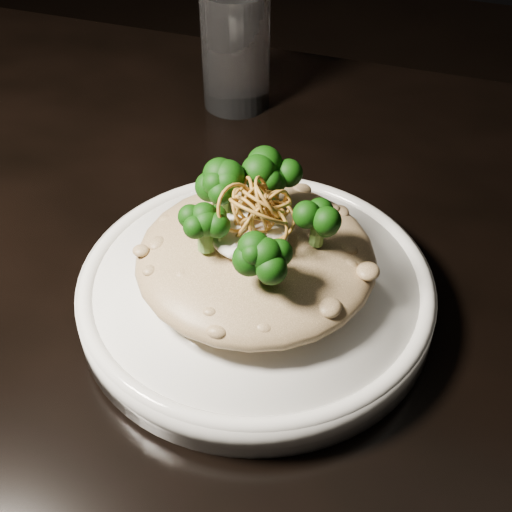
{
  "coord_description": "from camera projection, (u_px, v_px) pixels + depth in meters",
  "views": [
    {
      "loc": [
        0.21,
        -0.42,
        1.17
      ],
      "look_at": [
        0.09,
        -0.04,
        0.81
      ],
      "focal_mm": 50.0,
      "sensor_mm": 36.0,
      "label": 1
    }
  ],
  "objects": [
    {
      "name": "plate",
      "position": [
        256.0,
        294.0,
        0.57
      ],
      "size": [
        0.28,
        0.28,
        0.03
      ],
      "primitive_type": "cylinder",
      "color": "white",
      "rests_on": "table"
    },
    {
      "name": "risotto",
      "position": [
        256.0,
        258.0,
        0.55
      ],
      "size": [
        0.19,
        0.19,
        0.04
      ],
      "primitive_type": "ellipsoid",
      "color": "brown",
      "rests_on": "plate"
    },
    {
      "name": "cheese",
      "position": [
        249.0,
        235.0,
        0.52
      ],
      "size": [
        0.06,
        0.06,
        0.02
      ],
      "primitive_type": "ellipsoid",
      "color": "white",
      "rests_on": "risotto"
    },
    {
      "name": "shallots",
      "position": [
        256.0,
        205.0,
        0.51
      ],
      "size": [
        0.05,
        0.05,
        0.03
      ],
      "primitive_type": null,
      "color": "brown",
      "rests_on": "cheese"
    },
    {
      "name": "broccoli",
      "position": [
        260.0,
        215.0,
        0.52
      ],
      "size": [
        0.12,
        0.12,
        0.04
      ],
      "primitive_type": null,
      "color": "black",
      "rests_on": "risotto"
    },
    {
      "name": "table",
      "position": [
        181.0,
        317.0,
        0.68
      ],
      "size": [
        1.1,
        0.8,
        0.75
      ],
      "color": "black",
      "rests_on": "ground"
    },
    {
      "name": "drinking_glass",
      "position": [
        236.0,
        49.0,
        0.77
      ],
      "size": [
        0.1,
        0.1,
        0.13
      ],
      "primitive_type": "cylinder",
      "rotation": [
        0.0,
        0.0,
        -0.41
      ],
      "color": "silver",
      "rests_on": "table"
    }
  ]
}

